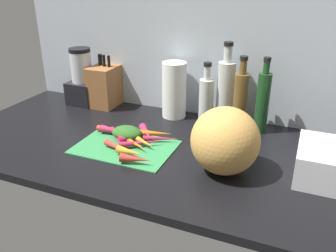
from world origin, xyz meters
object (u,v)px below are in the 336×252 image
at_px(carrot_10, 161,139).
at_px(cutting_board, 125,146).
at_px(carrot_0, 153,133).
at_px(carrot_3, 121,149).
at_px(carrot_8, 132,142).
at_px(carrot_12, 117,131).
at_px(knife_block, 105,86).
at_px(winter_squash, 225,141).
at_px(paper_towel_roll, 174,90).
at_px(carrot_1, 131,138).
at_px(carrot_6, 116,130).
at_px(bottle_1, 225,91).
at_px(carrot_7, 141,140).
at_px(carrot_9, 134,159).
at_px(carrot_4, 130,152).
at_px(bottle_3, 263,101).
at_px(carrot_5, 117,138).
at_px(carrot_2, 141,143).
at_px(bottle_2, 240,100).
at_px(blender_appliance, 82,80).
at_px(bottle_0, 206,99).
at_px(carrot_11, 146,133).

bearing_deg(carrot_10, cutting_board, -142.01).
xyz_separation_m(carrot_0, carrot_10, (0.05, -0.02, -0.01)).
distance_m(carrot_3, carrot_8, 0.06).
distance_m(carrot_3, carrot_12, 0.17).
bearing_deg(carrot_10, knife_block, 146.80).
distance_m(winter_squash, paper_towel_roll, 0.52).
height_order(carrot_1, carrot_6, carrot_1).
bearing_deg(carrot_10, paper_towel_roll, 101.54).
xyz_separation_m(carrot_8, bottle_1, (0.27, 0.37, 0.13)).
height_order(carrot_7, bottle_1, bottle_1).
bearing_deg(carrot_12, carrot_9, -46.11).
height_order(carrot_4, bottle_1, bottle_1).
xyz_separation_m(knife_block, bottle_3, (0.77, -0.02, 0.04)).
distance_m(carrot_12, paper_towel_roll, 0.34).
bearing_deg(cutting_board, carrot_5, 152.30).
xyz_separation_m(carrot_0, carrot_3, (-0.06, -0.16, -0.00)).
bearing_deg(carrot_6, cutting_board, -42.36).
distance_m(carrot_2, carrot_10, 0.09).
height_order(carrot_6, bottle_1, bottle_1).
bearing_deg(winter_squash, carrot_0, 157.83).
bearing_deg(winter_squash, bottle_2, 94.40).
height_order(carrot_0, carrot_7, same).
relative_size(carrot_5, carrot_10, 1.23).
xyz_separation_m(carrot_3, carrot_12, (-0.10, 0.13, -0.00)).
height_order(carrot_12, knife_block, knife_block).
height_order(carrot_1, paper_towel_roll, paper_towel_roll).
xyz_separation_m(carrot_0, bottle_3, (0.39, 0.24, 0.11)).
distance_m(blender_appliance, bottle_3, 0.89).
height_order(carrot_2, knife_block, knife_block).
height_order(knife_block, bottle_2, bottle_2).
relative_size(winter_squash, bottle_3, 0.72).
xyz_separation_m(cutting_board, carrot_1, (0.01, 0.04, 0.02)).
height_order(carrot_0, carrot_12, carrot_0).
distance_m(carrot_2, winter_squash, 0.35).
bearing_deg(bottle_0, carrot_0, -121.11).
bearing_deg(carrot_0, winter_squash, -22.17).
bearing_deg(carrot_6, carrot_5, -56.48).
height_order(carrot_10, carrot_11, carrot_11).
xyz_separation_m(carrot_6, knife_block, (-0.23, 0.29, 0.08)).
distance_m(bottle_0, bottle_3, 0.24).
xyz_separation_m(winter_squash, bottle_3, (0.06, 0.37, 0.02)).
height_order(carrot_12, winter_squash, winter_squash).
height_order(carrot_7, winter_squash, winter_squash).
height_order(paper_towel_roll, bottle_3, bottle_3).
xyz_separation_m(bottle_0, bottle_3, (0.24, -0.00, 0.02)).
bearing_deg(carrot_8, winter_squash, -5.41).
xyz_separation_m(carrot_12, bottle_3, (0.54, 0.26, 0.12)).
relative_size(cutting_board, paper_towel_roll, 1.47).
xyz_separation_m(cutting_board, carrot_4, (0.06, -0.06, 0.02)).
relative_size(carrot_3, bottle_3, 0.53).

